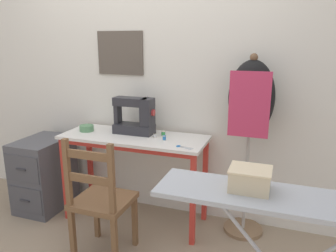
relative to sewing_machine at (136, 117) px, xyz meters
name	(u,v)px	position (x,y,z in m)	size (l,w,h in m)	color
ground_plane	(124,232)	(0.01, -0.31, -0.92)	(14.00, 14.00, 0.00)	gray
wall_back	(147,73)	(0.01, 0.23, 0.35)	(10.00, 0.07, 2.55)	silver
sewing_table	(133,148)	(0.01, -0.09, -0.25)	(1.24, 0.48, 0.78)	silver
sewing_machine	(136,117)	(0.00, 0.00, 0.00)	(0.36, 0.16, 0.34)	#28282D
fabric_bowl	(87,128)	(-0.45, -0.08, -0.12)	(0.12, 0.12, 0.05)	#56895B
scissors	(182,147)	(0.48, -0.23, -0.14)	(0.14, 0.07, 0.01)	silver
thread_spool_near_machine	(155,135)	(0.19, -0.05, -0.13)	(0.03, 0.03, 0.03)	silver
thread_spool_mid_table	(163,133)	(0.24, 0.02, -0.13)	(0.04, 0.04, 0.04)	green
thread_spool_far_edge	(164,138)	(0.29, -0.11, -0.13)	(0.03, 0.03, 0.04)	#2875C1
wooden_chair	(101,201)	(0.00, -0.63, -0.49)	(0.40, 0.38, 0.93)	brown
filing_cabinet	(44,174)	(-0.90, -0.16, -0.59)	(0.38, 0.55, 0.67)	#4C4C51
dress_form	(251,107)	(0.94, 0.05, 0.14)	(0.35, 0.32, 1.47)	#846647
ironing_board	(289,207)	(1.24, -1.00, -0.11)	(1.25, 0.32, 0.87)	#ADB2B7
storage_box	(250,179)	(1.06, -0.98, -0.01)	(0.20, 0.17, 0.11)	beige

